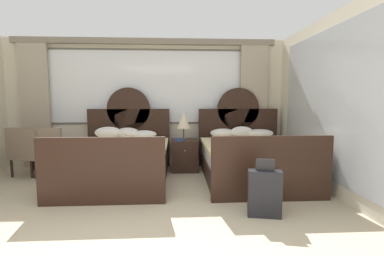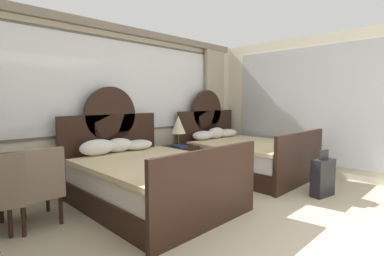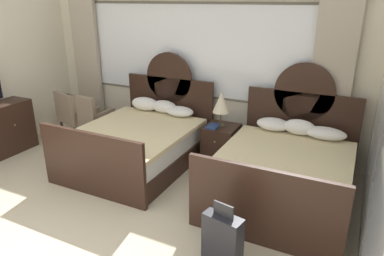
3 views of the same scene
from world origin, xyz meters
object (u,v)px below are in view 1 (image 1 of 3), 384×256
table_lamp_on_nightstand (184,121)px  armchair_by_window_centre (30,150)px  suitcase_on_floor (264,193)px  bed_near_window (120,160)px  armchair_by_window_left (50,150)px  nightstand_between_beds (185,155)px  bed_near_mirror (250,158)px  book_on_nightstand (180,140)px

table_lamp_on_nightstand → armchair_by_window_centre: size_ratio=0.60×
armchair_by_window_centre → suitcase_on_floor: size_ratio=1.29×
bed_near_window → table_lamp_on_nightstand: bearing=29.1°
table_lamp_on_nightstand → armchair_by_window_left: size_ratio=0.60×
nightstand_between_beds → armchair_by_window_centre: (-2.88, -0.23, 0.18)m
nightstand_between_beds → suitcase_on_floor: (0.90, -2.22, -0.02)m
bed_near_window → suitcase_on_floor: (2.06, -1.59, -0.08)m
nightstand_between_beds → armchair_by_window_centre: armchair_by_window_centre is taller
nightstand_between_beds → suitcase_on_floor: size_ratio=0.88×
bed_near_mirror → suitcase_on_floor: 1.61m
nightstand_between_beds → bed_near_window: bearing=-151.6°
table_lamp_on_nightstand → armchair_by_window_centre: table_lamp_on_nightstand is taller
bed_near_mirror → table_lamp_on_nightstand: bearing=151.7°
table_lamp_on_nightstand → suitcase_on_floor: 2.51m
bed_near_mirror → book_on_nightstand: 1.39m
bed_near_mirror → book_on_nightstand: size_ratio=8.37×
book_on_nightstand → bed_near_mirror: bearing=-22.7°
armchair_by_window_centre → book_on_nightstand: bearing=2.6°
bed_near_window → book_on_nightstand: (1.06, 0.52, 0.27)m
book_on_nightstand → armchair_by_window_centre: armchair_by_window_centre is taller
bed_near_mirror → book_on_nightstand: (-1.25, 0.52, 0.27)m
book_on_nightstand → armchair_by_window_left: bearing=-176.9°
table_lamp_on_nightstand → armchair_by_window_left: (-2.50, -0.24, -0.52)m
bed_near_window → nightstand_between_beds: (1.16, 0.63, -0.06)m
book_on_nightstand → suitcase_on_floor: (1.00, -2.11, -0.35)m
suitcase_on_floor → armchair_by_window_centre: bearing=152.3°
book_on_nightstand → armchair_by_window_left: 2.43m
nightstand_between_beds → book_on_nightstand: size_ratio=2.39×
bed_near_window → nightstand_between_beds: bearing=28.4°
book_on_nightstand → suitcase_on_floor: suitcase_on_floor is taller
bed_near_window → bed_near_mirror: bearing=-0.0°
suitcase_on_floor → book_on_nightstand: bearing=115.3°
armchair_by_window_centre → nightstand_between_beds: bearing=4.6°
bed_near_window → armchair_by_window_left: 1.42m
nightstand_between_beds → book_on_nightstand: (-0.10, -0.10, 0.33)m
bed_near_window → armchair_by_window_left: bed_near_window is taller
table_lamp_on_nightstand → armchair_by_window_left: 2.57m
bed_near_window → table_lamp_on_nightstand: bed_near_window is taller
bed_near_window → table_lamp_on_nightstand: size_ratio=3.96×
bed_near_mirror → armchair_by_window_centre: bearing=174.4°
nightstand_between_beds → table_lamp_on_nightstand: 0.69m
nightstand_between_beds → table_lamp_on_nightstand: bearing=156.5°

